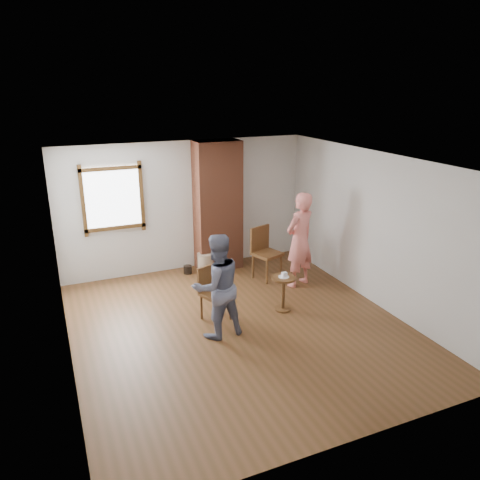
# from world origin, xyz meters

# --- Properties ---
(ground) EXTENTS (5.50, 5.50, 0.00)m
(ground) POSITION_xyz_m (0.00, 0.00, 0.00)
(ground) COLOR brown
(ground) RESTS_ON ground
(room_shell) EXTENTS (5.04, 5.52, 2.62)m
(room_shell) POSITION_xyz_m (-0.06, 0.61, 1.81)
(room_shell) COLOR silver
(room_shell) RESTS_ON ground
(brick_chimney) EXTENTS (0.90, 0.50, 2.60)m
(brick_chimney) POSITION_xyz_m (0.60, 2.50, 1.30)
(brick_chimney) COLOR #964F35
(brick_chimney) RESTS_ON ground
(stoneware_crock) EXTENTS (0.38, 0.38, 0.42)m
(stoneware_crock) POSITION_xyz_m (0.24, 2.29, 0.21)
(stoneware_crock) COLOR tan
(stoneware_crock) RESTS_ON ground
(dark_pot) EXTENTS (0.21, 0.21, 0.17)m
(dark_pot) POSITION_xyz_m (-0.10, 2.40, 0.08)
(dark_pot) COLOR black
(dark_pot) RESTS_ON ground
(dining_chair_left) EXTENTS (0.53, 0.53, 0.88)m
(dining_chair_left) POSITION_xyz_m (-0.27, 0.45, 0.50)
(dining_chair_left) COLOR brown
(dining_chair_left) RESTS_ON ground
(dining_chair_right) EXTENTS (0.60, 0.60, 1.02)m
(dining_chair_right) POSITION_xyz_m (1.22, 1.64, 0.57)
(dining_chair_right) COLOR brown
(dining_chair_right) RESTS_ON ground
(side_table) EXTENTS (0.40, 0.40, 0.60)m
(side_table) POSITION_xyz_m (0.91, 0.25, 0.40)
(side_table) COLOR brown
(side_table) RESTS_ON ground
(cake_plate) EXTENTS (0.18, 0.18, 0.01)m
(cake_plate) POSITION_xyz_m (0.91, 0.25, 0.60)
(cake_plate) COLOR white
(cake_plate) RESTS_ON side_table
(cake_slice) EXTENTS (0.08, 0.07, 0.06)m
(cake_slice) POSITION_xyz_m (0.92, 0.25, 0.64)
(cake_slice) COLOR white
(cake_slice) RESTS_ON cake_plate
(man) EXTENTS (0.85, 0.70, 1.61)m
(man) POSITION_xyz_m (-0.39, -0.08, 0.81)
(man) COLOR #16193E
(man) RESTS_ON ground
(person_pink) EXTENTS (0.76, 0.62, 1.79)m
(person_pink) POSITION_xyz_m (1.67, 1.06, 0.90)
(person_pink) COLOR #FE877F
(person_pink) RESTS_ON ground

